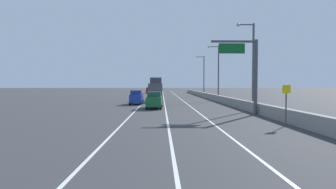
{
  "coord_description": "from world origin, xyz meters",
  "views": [
    {
      "loc": [
        -2.5,
        -2.79,
        3.06
      ],
      "look_at": [
        -1.27,
        48.92,
        1.13
      ],
      "focal_mm": 29.54,
      "sensor_mm": 36.0,
      "label": 1
    }
  ],
  "objects": [
    {
      "name": "car_white_3",
      "position": [
        -3.23,
        58.5,
        1.0
      ],
      "size": [
        2.02,
        4.38,
        2.02
      ],
      "color": "white",
      "rests_on": "ground_plane"
    },
    {
      "name": "overhead_sign_gantry",
      "position": [
        6.19,
        24.59,
        4.73
      ],
      "size": [
        4.68,
        0.36,
        7.5
      ],
      "color": "#47474C",
      "rests_on": "ground_plane"
    },
    {
      "name": "ground_plane",
      "position": [
        0.0,
        64.0,
        0.0
      ],
      "size": [
        320.0,
        320.0,
        0.0
      ],
      "primitive_type": "plane",
      "color": "#38383A"
    },
    {
      "name": "lamp_post_right_fourth",
      "position": [
        7.94,
        66.54,
        5.82
      ],
      "size": [
        2.14,
        0.44,
        10.14
      ],
      "color": "#4C4C51",
      "rests_on": "ground_plane"
    },
    {
      "name": "jersey_barrier_right",
      "position": [
        7.53,
        40.0,
        0.55
      ],
      "size": [
        0.6,
        120.0,
        1.1
      ],
      "primitive_type": "cube",
      "color": "gray",
      "rests_on": "ground_plane"
    },
    {
      "name": "lane_stripe_left",
      "position": [
        -5.5,
        55.0,
        0.0
      ],
      "size": [
        0.16,
        130.0,
        0.0
      ],
      "primitive_type": "cube",
      "color": "silver",
      "rests_on": "ground_plane"
    },
    {
      "name": "lane_stripe_right",
      "position": [
        1.5,
        55.0,
        0.0
      ],
      "size": [
        0.16,
        130.0,
        0.0
      ],
      "primitive_type": "cube",
      "color": "silver",
      "rests_on": "ground_plane"
    },
    {
      "name": "car_yellow_1",
      "position": [
        -3.42,
        77.22,
        1.01
      ],
      "size": [
        1.87,
        4.41,
        2.02
      ],
      "color": "gold",
      "rests_on": "ground_plane"
    },
    {
      "name": "car_green_0",
      "position": [
        -3.37,
        32.05,
        1.05
      ],
      "size": [
        2.06,
        4.85,
        2.1
      ],
      "color": "#196033",
      "rests_on": "ground_plane"
    },
    {
      "name": "lamp_post_right_third",
      "position": [
        7.73,
        47.81,
        5.82
      ],
      "size": [
        2.14,
        0.44,
        10.14
      ],
      "color": "#4C4C51",
      "rests_on": "ground_plane"
    },
    {
      "name": "car_blue_4",
      "position": [
        -6.28,
        38.98,
        1.06
      ],
      "size": [
        1.86,
        4.11,
        2.14
      ],
      "color": "#1E389E",
      "rests_on": "ground_plane"
    },
    {
      "name": "lamp_post_right_second",
      "position": [
        7.9,
        29.09,
        5.82
      ],
      "size": [
        2.14,
        0.44,
        10.14
      ],
      "color": "#4C4C51",
      "rests_on": "ground_plane"
    },
    {
      "name": "car_red_2",
      "position": [
        -6.72,
        90.6,
        1.01
      ],
      "size": [
        2.0,
        4.05,
        2.02
      ],
      "color": "red",
      "rests_on": "ground_plane"
    },
    {
      "name": "box_truck",
      "position": [
        -3.54,
        47.17,
        1.96
      ],
      "size": [
        2.46,
        7.55,
        4.29
      ],
      "color": "#4C4C51",
      "rests_on": "ground_plane"
    },
    {
      "name": "lane_stripe_center",
      "position": [
        -2.0,
        55.0,
        0.0
      ],
      "size": [
        0.16,
        130.0,
        0.0
      ],
      "primitive_type": "cube",
      "color": "silver",
      "rests_on": "ground_plane"
    },
    {
      "name": "speed_advisory_sign",
      "position": [
        6.63,
        17.16,
        1.76
      ],
      "size": [
        0.6,
        0.11,
        3.0
      ],
      "color": "#4C4C51",
      "rests_on": "ground_plane"
    }
  ]
}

